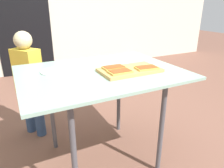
{
  "coord_description": "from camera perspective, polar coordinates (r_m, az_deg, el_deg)",
  "views": [
    {
      "loc": [
        -0.57,
        -1.31,
        1.22
      ],
      "look_at": [
        0.09,
        0.0,
        0.65
      ],
      "focal_mm": 33.49,
      "sensor_mm": 36.0,
      "label": 1
    }
  ],
  "objects": [
    {
      "name": "pizza_slice_near_right",
      "position": [
        1.49,
        9.44,
        4.4
      ],
      "size": [
        0.16,
        0.11,
        0.02
      ],
      "color": "gold",
      "rests_on": "cutting_board"
    },
    {
      "name": "house_wall_back",
      "position": [
        4.13,
        -20.02,
        20.43
      ],
      "size": [
        8.0,
        0.2,
        2.5
      ],
      "primitive_type": "cube",
      "color": "beige",
      "rests_on": "ground"
    },
    {
      "name": "pizza_slice_near_left",
      "position": [
        1.38,
        2.23,
        3.42
      ],
      "size": [
        0.16,
        0.1,
        0.02
      ],
      "color": "gold",
      "rests_on": "cutting_board"
    },
    {
      "name": "plate_white_left",
      "position": [
        1.52,
        -15.15,
        3.37
      ],
      "size": [
        0.2,
        0.2,
        0.01
      ],
      "primitive_type": "cylinder",
      "color": "white",
      "rests_on": "dining_table"
    },
    {
      "name": "house_door",
      "position": [
        4.0,
        -23.24,
        16.42
      ],
      "size": [
        0.9,
        0.02,
        2.0
      ],
      "primitive_type": "cube",
      "color": "black",
      "rests_on": "ground"
    },
    {
      "name": "garden_hose_coil",
      "position": [
        4.67,
        6.51,
        6.16
      ],
      "size": [
        0.32,
        0.32,
        0.04
      ],
      "primitive_type": "cylinder",
      "color": "green",
      "rests_on": "ground"
    },
    {
      "name": "pizza_slice_far_left",
      "position": [
        1.47,
        0.53,
        4.55
      ],
      "size": [
        0.15,
        0.09,
        0.02
      ],
      "color": "gold",
      "rests_on": "cutting_board"
    },
    {
      "name": "cutting_board",
      "position": [
        1.48,
        4.87,
        3.79
      ],
      "size": [
        0.42,
        0.24,
        0.02
      ],
      "primitive_type": "cube",
      "color": "tan",
      "rests_on": "dining_table"
    },
    {
      "name": "dining_table",
      "position": [
        1.51,
        -2.98,
        0.98
      ],
      "size": [
        1.13,
        0.86,
        0.77
      ],
      "color": "#8DB19F",
      "rests_on": "ground"
    },
    {
      "name": "ground_plane",
      "position": [
        1.87,
        -2.55,
        -19.42
      ],
      "size": [
        16.0,
        16.0,
        0.0
      ],
      "primitive_type": "plane",
      "color": "brown"
    },
    {
      "name": "child_left",
      "position": [
        2.05,
        -21.72,
        1.02
      ],
      "size": [
        0.25,
        0.28,
        1.0
      ],
      "color": "#32496C",
      "rests_on": "ground"
    }
  ]
}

